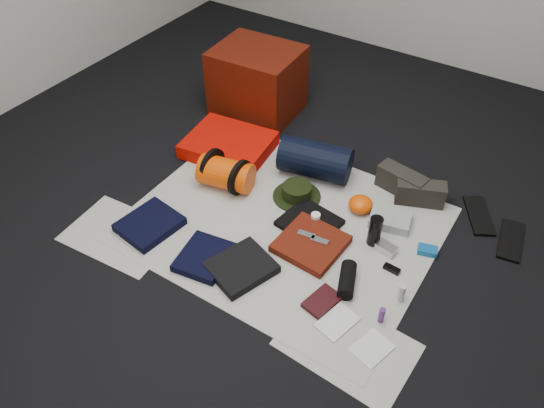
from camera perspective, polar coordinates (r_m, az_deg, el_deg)
The scene contains 37 objects.
floor at distance 2.95m, azimuth 1.21°, elevation -2.27°, with size 4.50×4.50×0.02m, color black.
newspaper_mat at distance 2.94m, azimuth 1.21°, elevation -2.09°, with size 1.60×1.30×0.01m, color silver.
newspaper_sheet_front_left at distance 3.00m, azimuth -15.97°, elevation -3.18°, with size 0.58×0.40×0.00m, color silver.
newspaper_sheet_front_right at distance 2.48m, azimuth 8.12°, elevation -14.81°, with size 0.58×0.40×0.00m, color silver.
red_cabinet at distance 3.72m, azimuth -1.59°, elevation 13.07°, with size 0.55×0.46×0.46m, color #521106.
sleeping_pad at distance 3.42m, azimuth -4.67°, elevation 6.36°, with size 0.52×0.42×0.09m, color red.
stuff_sack at distance 3.13m, azimuth -4.97°, elevation 3.27°, with size 0.18×0.18×0.31m, color #E74703.
sack_strap_left at distance 3.16m, azimuth -6.45°, elevation 4.11°, with size 0.22×0.22×0.03m, color black.
sack_strap_right at distance 3.07m, azimuth -3.48°, elevation 2.86°, with size 0.22×0.22×0.03m, color black.
navy_duffel at distance 3.20m, azimuth 4.67°, elevation 4.78°, with size 0.22×0.22×0.42m, color black.
boonie_brim at distance 3.10m, azimuth 2.68°, elevation 0.86°, with size 0.28×0.28×0.01m, color black.
boonie_crown at distance 3.07m, azimuth 2.71°, elevation 1.43°, with size 0.17×0.17×0.07m, color black.
hiking_boot_left at distance 3.18m, azimuth 13.75°, elevation 2.35°, with size 0.29×0.11×0.14m, color #292620.
hiking_boot_right at distance 3.14m, azimuth 15.66°, elevation 1.16°, with size 0.27×0.10×0.14m, color #292620.
flip_flop_left at distance 3.20m, azimuth 21.36°, elevation -1.16°, with size 0.11×0.31×0.02m, color black.
flip_flop_right at distance 3.12m, azimuth 24.28°, elevation -3.56°, with size 0.11×0.31×0.02m, color black.
trousers_navy_a at distance 2.98m, azimuth -13.02°, elevation -2.14°, with size 0.27×0.31×0.05m, color black.
trousers_navy_b at distance 2.76m, azimuth -7.28°, elevation -5.70°, with size 0.24×0.28×0.04m, color black.
trousers_charcoal at distance 2.70m, azimuth -3.31°, elevation -6.83°, with size 0.26×0.30×0.05m, color black.
black_tshirt at distance 2.93m, azimuth 4.05°, elevation -2.01°, with size 0.29×0.27×0.03m, color black.
red_shirt at distance 2.81m, azimuth 4.20°, elevation -4.28°, with size 0.32×0.32×0.04m, color #581609.
orange_stuff_sack at distance 3.03m, azimuth 9.51°, elevation -0.03°, with size 0.14×0.14×0.09m, color #E74703.
first_aid_pouch at distance 2.99m, azimuth 12.60°, elevation -1.60°, with size 0.22×0.16×0.05m, color #949C94.
water_bottle at distance 2.83m, azimuth 11.01°, elevation -2.86°, with size 0.07×0.07×0.18m, color black.
speaker at distance 2.65m, azimuth 8.08°, elevation -8.07°, with size 0.08×0.08×0.20m, color black.
compact_camera at distance 2.85m, azimuth 12.20°, elevation -4.68°, with size 0.11×0.06×0.04m, color silver.
cyan_case at distance 2.90m, azimuth 16.37°, elevation -4.80°, with size 0.10×0.06×0.03m, color #0E528F.
toiletry_purple at distance 2.54m, azimuth 11.71°, elevation -11.63°, with size 0.03×0.03×0.09m, color #542474.
toiletry_clear at distance 2.63m, azimuth 13.76°, elevation -9.29°, with size 0.03×0.03×0.10m, color #BABFBA.
paperback_book at distance 2.59m, azimuth 5.40°, elevation -10.37°, with size 0.12×0.18×0.02m, color black.
map_booklet at distance 2.54m, azimuth 7.01°, elevation -12.48°, with size 0.13×0.19×0.01m, color silver.
map_printout at distance 2.48m, azimuth 10.70°, elevation -14.99°, with size 0.13×0.17×0.01m, color silver.
sunglasses at distance 2.77m, azimuth 12.76°, elevation -6.82°, with size 0.09×0.03×0.02m, color black.
key_cluster at distance 3.00m, azimuth -15.33°, elevation -2.73°, with size 0.08×0.08×0.01m, color silver.
tape_roll at distance 2.92m, azimuth 4.72°, elevation -1.36°, with size 0.05×0.05×0.04m, color white.
energy_bar_a at distance 2.81m, azimuth 3.72°, elevation -3.31°, with size 0.10×0.04×0.01m, color silver.
energy_bar_b at distance 2.79m, azimuth 5.14°, elevation -3.95°, with size 0.10×0.04×0.01m, color silver.
Camera 1 is at (1.07, -1.78, 2.09)m, focal length 35.00 mm.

